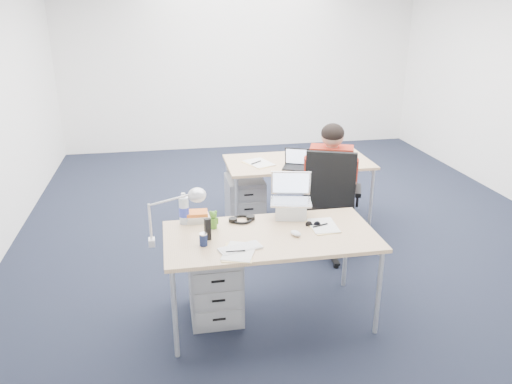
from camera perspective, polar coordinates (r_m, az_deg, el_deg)
floor at (r=5.69m, az=3.97°, el=-3.91°), size 7.00×7.00×0.00m
room at (r=5.22m, az=4.44°, el=13.47°), size 6.02×7.02×2.80m
desk_near at (r=3.80m, az=1.68°, el=-5.51°), size 1.60×0.80×0.73m
desk_far at (r=5.60m, az=4.83°, el=3.13°), size 1.60×0.80×0.73m
office_chair at (r=5.00m, az=8.30°, el=-3.71°), size 0.92×0.92×1.12m
seated_person at (r=5.04m, az=8.47°, el=0.74°), size 0.57×0.78×1.32m
drawer_pedestal_near at (r=4.05m, az=-4.73°, el=-10.40°), size 0.40×0.50×0.55m
drawer_pedestal_far at (r=5.64m, az=-1.28°, el=-1.06°), size 0.40×0.50×0.55m
silver_laptop at (r=4.04m, az=4.02°, el=-0.52°), size 0.38×0.32×0.35m
wireless_keyboard at (r=3.56m, az=-1.80°, el=-6.43°), size 0.33×0.21×0.02m
computer_mouse at (r=3.77m, az=4.56°, el=-4.73°), size 0.10×0.12×0.04m
headphones at (r=4.00m, az=-1.63°, el=-3.08°), size 0.24×0.20×0.04m
can_koozie at (r=3.61m, az=-6.04°, el=-5.40°), size 0.07×0.07×0.10m
water_bottle at (r=3.96m, az=-8.24°, el=-1.86°), size 0.08×0.08×0.26m
bear_figurine at (r=3.87m, az=-4.89°, el=-3.14°), size 0.09×0.07×0.15m
book_stack at (r=4.01m, az=-6.70°, el=-2.79°), size 0.19×0.15×0.08m
cordless_phone at (r=3.68m, az=-5.54°, el=-4.26°), size 0.05×0.04×0.17m
papers_left at (r=3.51m, az=-2.03°, el=-6.92°), size 0.29×0.34×0.01m
papers_right at (r=3.94m, az=7.61°, el=-3.90°), size 0.20×0.29×0.01m
sunglasses at (r=3.94m, az=6.53°, el=-3.71°), size 0.13×0.08×0.03m
desk_lamp at (r=3.60m, az=-9.97°, el=-2.76°), size 0.41×0.26×0.43m
dark_laptop at (r=5.28m, az=4.73°, el=3.79°), size 0.38×0.37×0.21m
far_cup at (r=5.74m, az=9.54°, el=4.42°), size 0.09×0.09×0.11m
far_papers at (r=5.45m, az=0.25°, el=3.29°), size 0.34×0.39×0.01m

